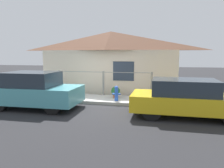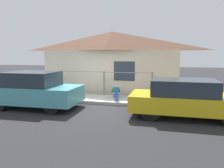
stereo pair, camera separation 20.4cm
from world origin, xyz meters
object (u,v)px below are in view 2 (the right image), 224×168
at_px(car_left, 35,90).
at_px(potted_plant_corner, 190,94).
at_px(car_right, 186,98).
at_px(fire_hydrant, 116,93).
at_px(potted_plant_by_fence, 61,87).
at_px(potted_plant_near_hydrant, 116,92).

bearing_deg(car_left, potted_plant_corner, 18.60).
distance_m(car_right, potted_plant_corner, 2.24).
distance_m(fire_hydrant, potted_plant_by_fence, 3.29).
xyz_separation_m(car_right, potted_plant_near_hydrant, (-3.00, 2.12, -0.24)).
height_order(car_left, car_right, car_left).
xyz_separation_m(car_right, fire_hydrant, (-2.84, 1.50, -0.19)).
xyz_separation_m(car_right, potted_plant_corner, (0.36, 2.20, -0.20)).
xyz_separation_m(potted_plant_near_hydrant, potted_plant_by_fence, (-3.00, 0.28, 0.06)).
bearing_deg(fire_hydrant, car_right, -27.82).
height_order(car_right, potted_plant_near_hydrant, car_right).
xyz_separation_m(car_left, potted_plant_near_hydrant, (2.94, 2.12, -0.31)).
distance_m(car_left, fire_hydrant, 3.46).
relative_size(car_left, potted_plant_near_hydrant, 6.72).
xyz_separation_m(fire_hydrant, potted_plant_corner, (3.20, 0.70, -0.01)).
relative_size(fire_hydrant, potted_plant_by_fence, 1.06).
xyz_separation_m(car_right, potted_plant_by_fence, (-6.00, 2.40, -0.18)).
height_order(car_left, potted_plant_near_hydrant, car_left).
bearing_deg(fire_hydrant, potted_plant_by_fence, 164.06).
relative_size(car_right, potted_plant_near_hydrant, 7.37).
xyz_separation_m(potted_plant_by_fence, potted_plant_corner, (6.36, -0.20, -0.02)).
relative_size(potted_plant_by_fence, potted_plant_corner, 1.01).
height_order(fire_hydrant, potted_plant_corner, fire_hydrant).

